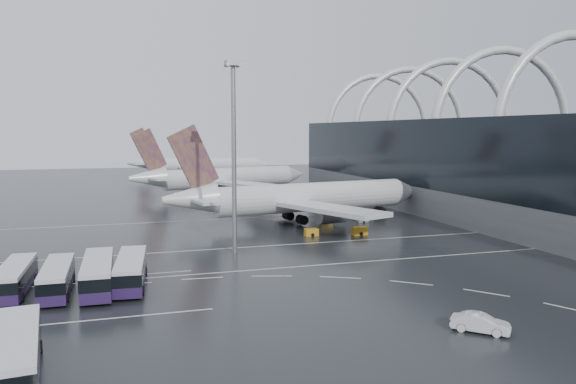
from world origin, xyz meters
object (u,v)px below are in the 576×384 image
object	(u,v)px
airliner_gate_b	(220,178)
gse_cart_belly_c	(311,232)
bus_row_near_c	(98,273)
van_curve_c	(480,323)
gse_cart_belly_b	(324,216)
gse_cart_belly_e	(326,218)
bus_row_near_b	(57,278)
airliner_main	(300,198)
bus_row_near_a	(15,277)
floodlight_mast	(234,134)
bus_row_near_d	(131,270)
airliner_gate_c	(197,166)
gse_cart_belly_d	(363,219)
bus_row_far_a	(16,354)
gse_cart_belly_a	(360,231)

from	to	relation	value
airliner_gate_b	gse_cart_belly_c	xyz separation A→B (m)	(3.58, -64.34, -3.97)
bus_row_near_c	van_curve_c	size ratio (longest dim) A/B	2.77
van_curve_c	gse_cart_belly_c	xyz separation A→B (m)	(1.19, 47.37, -0.21)
gse_cart_belly_b	gse_cart_belly_e	distance (m)	3.40
bus_row_near_b	gse_cart_belly_b	distance (m)	61.00
airliner_main	bus_row_near_a	bearing A→B (deg)	-151.17
floodlight_mast	gse_cart_belly_b	distance (m)	39.01
gse_cart_belly_c	gse_cart_belly_e	world-z (taller)	gse_cart_belly_e
bus_row_near_d	floodlight_mast	xyz separation A→B (m)	(14.79, 12.86, 15.40)
bus_row_near_b	gse_cart_belly_e	xyz separation A→B (m)	(45.44, 36.44, -1.01)
airliner_main	gse_cart_belly_b	xyz separation A→B (m)	(6.08, 2.81, -4.14)
bus_row_near_d	gse_cart_belly_e	world-z (taller)	bus_row_near_d
airliner_gate_c	gse_cart_belly_c	xyz separation A→B (m)	(1.87, -121.66, -4.11)
gse_cart_belly_b	gse_cart_belly_d	world-z (taller)	gse_cart_belly_d
gse_cart_belly_d	bus_row_far_a	bearing A→B (deg)	-133.41
gse_cart_belly_a	gse_cart_belly_c	distance (m)	8.29
gse_cart_belly_b	bus_row_near_d	bearing A→B (deg)	-134.63
gse_cart_belly_a	airliner_main	bearing A→B (deg)	110.62
bus_row_near_a	van_curve_c	distance (m)	48.28
airliner_gate_b	bus_row_near_b	distance (m)	94.19
bus_row_near_b	bus_row_far_a	size ratio (longest dim) A/B	0.91
bus_row_near_a	van_curve_c	bearing A→B (deg)	-120.25
van_curve_c	gse_cart_belly_d	world-z (taller)	van_curve_c
airliner_gate_b	bus_row_near_a	size ratio (longest dim) A/B	4.13
bus_row_near_d	gse_cart_belly_d	bearing A→B (deg)	-47.95
gse_cart_belly_a	gse_cart_belly_c	bearing A→B (deg)	168.55
airliner_main	bus_row_far_a	xyz separation A→B (m)	(-40.97, -58.92, -2.87)
bus_row_near_b	bus_row_near_d	xyz separation A→B (m)	(7.79, 0.72, 0.11)
bus_row_far_a	floodlight_mast	world-z (taller)	floodlight_mast
floodlight_mast	gse_cart_belly_a	distance (m)	29.72
van_curve_c	gse_cart_belly_c	distance (m)	47.39
bus_row_near_b	gse_cart_belly_c	size ratio (longest dim) A/B	5.60
airliner_main	gse_cart_belly_a	size ratio (longest dim) A/B	22.21
bus_row_far_a	gse_cart_belly_b	xyz separation A→B (m)	(47.06, 61.74, -1.27)
airliner_gate_c	bus_row_near_d	size ratio (longest dim) A/B	3.89
gse_cart_belly_c	gse_cart_belly_e	bearing A→B (deg)	59.65
airliner_main	bus_row_near_c	size ratio (longest dim) A/B	3.99
airliner_main	bus_row_near_c	world-z (taller)	airliner_main
gse_cart_belly_a	gse_cart_belly_d	size ratio (longest dim) A/B	1.19
bus_row_near_b	bus_row_far_a	world-z (taller)	bus_row_far_a
bus_row_far_a	gse_cart_belly_c	size ratio (longest dim) A/B	6.14
gse_cart_belly_d	bus_row_near_c	bearing A→B (deg)	-144.71
gse_cart_belly_c	bus_row_near_a	bearing A→B (deg)	-152.59
airliner_gate_c	gse_cart_belly_d	bearing A→B (deg)	-69.27
floodlight_mast	bus_row_far_a	bearing A→B (deg)	-123.27
bus_row_near_b	van_curve_c	world-z (taller)	bus_row_near_b
floodlight_mast	bus_row_near_b	bearing A→B (deg)	-148.98
bus_row_near_a	floodlight_mast	size ratio (longest dim) A/B	0.46
bus_row_far_a	gse_cart_belly_d	world-z (taller)	bus_row_far_a
bus_row_near_a	van_curve_c	xyz separation A→B (m)	(41.00, -25.49, -0.87)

